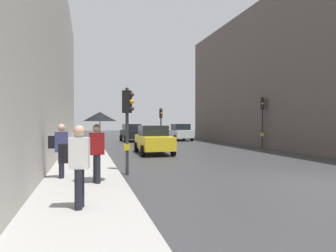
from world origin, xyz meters
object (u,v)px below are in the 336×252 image
(traffic_light_mid_street, at_px, (262,113))
(pedestrian_with_black_backpack, at_px, (77,161))
(traffic_light_far_median, at_px, (161,119))
(car_white_compact, at_px, (180,132))
(traffic_light_near_right, at_px, (128,115))
(car_yellow_taxi, at_px, (154,140))
(car_dark_suv, at_px, (132,133))
(pedestrian_with_umbrella, at_px, (99,127))
(pedestrian_with_grey_backpack, at_px, (60,147))

(traffic_light_mid_street, height_order, pedestrian_with_black_backpack, traffic_light_mid_street)
(traffic_light_far_median, bearing_deg, car_white_compact, 47.45)
(traffic_light_near_right, distance_m, car_white_compact, 20.85)
(traffic_light_far_median, bearing_deg, car_yellow_taxi, -106.88)
(traffic_light_near_right, bearing_deg, traffic_light_far_median, 71.72)
(traffic_light_far_median, bearing_deg, car_dark_suv, 128.96)
(car_white_compact, xyz_separation_m, pedestrian_with_umbrella, (-9.29, -21.07, 0.96))
(traffic_light_near_right, xyz_separation_m, car_yellow_taxi, (2.56, 7.01, -1.38))
(car_dark_suv, bearing_deg, traffic_light_near_right, -98.92)
(car_yellow_taxi, distance_m, pedestrian_with_black_backpack, 12.32)
(pedestrian_with_umbrella, bearing_deg, pedestrian_with_black_backpack, -101.95)
(car_yellow_taxi, distance_m, pedestrian_with_umbrella, 9.72)
(traffic_light_mid_street, xyz_separation_m, car_white_compact, (-2.95, 10.89, -1.78))
(traffic_light_mid_street, height_order, traffic_light_far_median, traffic_light_mid_street)
(traffic_light_near_right, bearing_deg, car_yellow_taxi, 69.95)
(traffic_light_far_median, distance_m, car_white_compact, 4.49)
(car_dark_suv, height_order, car_white_compact, same)
(traffic_light_far_median, relative_size, pedestrian_with_grey_backpack, 1.87)
(pedestrian_with_umbrella, distance_m, pedestrian_with_grey_backpack, 1.78)
(car_dark_suv, height_order, car_yellow_taxi, same)
(traffic_light_mid_street, bearing_deg, traffic_light_far_median, 126.97)
(pedestrian_with_grey_backpack, bearing_deg, car_white_compact, 62.24)
(traffic_light_near_right, xyz_separation_m, car_white_compact, (8.17, 19.13, -1.38))
(traffic_light_near_right, height_order, car_dark_suv, traffic_light_near_right)
(traffic_light_mid_street, distance_m, traffic_light_near_right, 13.84)
(pedestrian_with_umbrella, height_order, pedestrian_with_grey_backpack, pedestrian_with_umbrella)
(car_dark_suv, xyz_separation_m, pedestrian_with_black_backpack, (-4.64, -23.42, 0.29))
(car_white_compact, xyz_separation_m, car_yellow_taxi, (-5.61, -12.12, 0.00))
(car_white_compact, xyz_separation_m, pedestrian_with_black_backpack, (-9.85, -23.68, 0.29))
(traffic_light_near_right, height_order, pedestrian_with_black_backpack, traffic_light_near_right)
(car_yellow_taxi, height_order, pedestrian_with_black_backpack, pedestrian_with_black_backpack)
(traffic_light_near_right, relative_size, car_dark_suv, 0.76)
(traffic_light_far_median, xyz_separation_m, pedestrian_with_black_backpack, (-6.96, -20.54, -1.12))
(traffic_light_near_right, distance_m, pedestrian_with_black_backpack, 4.98)
(car_dark_suv, distance_m, pedestrian_with_grey_backpack, 20.38)
(traffic_light_near_right, height_order, car_white_compact, traffic_light_near_right)
(traffic_light_mid_street, distance_m, car_yellow_taxi, 8.83)
(car_white_compact, bearing_deg, traffic_light_near_right, -113.12)
(car_dark_suv, distance_m, pedestrian_with_black_backpack, 23.88)
(pedestrian_with_grey_backpack, bearing_deg, traffic_light_far_median, 65.63)
(traffic_light_mid_street, xyz_separation_m, car_yellow_taxi, (-8.56, -1.23, -1.78))
(traffic_light_near_right, distance_m, car_dark_suv, 19.15)
(traffic_light_far_median, distance_m, car_dark_suv, 3.95)
(traffic_light_mid_street, distance_m, car_dark_suv, 13.51)
(pedestrian_with_black_backpack, bearing_deg, pedestrian_with_umbrella, 78.05)
(car_yellow_taxi, bearing_deg, pedestrian_with_umbrella, -112.38)
(traffic_light_near_right, height_order, pedestrian_with_grey_backpack, traffic_light_near_right)
(pedestrian_with_umbrella, xyz_separation_m, pedestrian_with_black_backpack, (-0.55, -2.61, -0.68))
(car_yellow_taxi, xyz_separation_m, pedestrian_with_black_backpack, (-4.24, -11.56, 0.29))
(traffic_light_far_median, bearing_deg, pedestrian_with_umbrella, -109.68)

